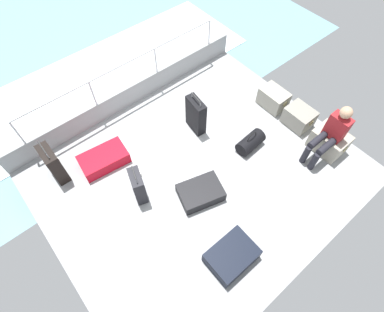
# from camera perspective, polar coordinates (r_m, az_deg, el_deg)

# --- Properties ---
(ground_plane) EXTENTS (4.40, 5.20, 0.06)m
(ground_plane) POSITION_cam_1_polar(r_m,az_deg,el_deg) (5.45, 1.61, -3.39)
(ground_plane) COLOR #939699
(gunwale_port) EXTENTS (0.06, 5.20, 0.45)m
(gunwale_port) POSITION_cam_1_polar(r_m,az_deg,el_deg) (6.38, -11.38, 10.94)
(gunwale_port) COLOR #939699
(gunwale_port) RESTS_ON ground_plane
(railing_port) EXTENTS (0.04, 4.20, 1.02)m
(railing_port) POSITION_cam_1_polar(r_m,az_deg,el_deg) (6.00, -12.29, 14.63)
(railing_port) COLOR silver
(railing_port) RESTS_ON ground_plane
(sea_wake) EXTENTS (12.00, 12.00, 0.01)m
(sea_wake) POSITION_cam_1_polar(r_m,az_deg,el_deg) (7.75, -16.60, 13.57)
(sea_wake) COLOR #6B99A8
(sea_wake) RESTS_ON ground_plane
(cargo_crate_0) EXTENTS (0.58, 0.38, 0.38)m
(cargo_crate_0) POSITION_cam_1_polar(r_m,az_deg,el_deg) (6.46, 14.82, 10.25)
(cargo_crate_0) COLOR gray
(cargo_crate_0) RESTS_ON ground_plane
(cargo_crate_1) EXTENTS (0.56, 0.42, 0.37)m
(cargo_crate_1) POSITION_cam_1_polar(r_m,az_deg,el_deg) (6.27, 19.18, 6.82)
(cargo_crate_1) COLOR gray
(cargo_crate_1) RESTS_ON ground_plane
(cargo_crate_2) EXTENTS (0.63, 0.46, 0.42)m
(cargo_crate_2) POSITION_cam_1_polar(r_m,az_deg,el_deg) (6.07, 24.03, 2.50)
(cargo_crate_2) COLOR #9E9989
(cargo_crate_2) RESTS_ON ground_plane
(passenger_seated) EXTENTS (0.34, 0.66, 1.12)m
(passenger_seated) POSITION_cam_1_polar(r_m,az_deg,el_deg) (5.66, 24.30, 3.82)
(passenger_seated) COLOR maroon
(passenger_seated) RESTS_ON ground_plane
(suitcase_0) EXTENTS (0.46, 0.21, 0.83)m
(suitcase_0) POSITION_cam_1_polar(r_m,az_deg,el_deg) (5.61, -24.24, -1.33)
(suitcase_0) COLOR black
(suitcase_0) RESTS_ON ground_plane
(suitcase_1) EXTENTS (0.68, 0.82, 0.21)m
(suitcase_1) POSITION_cam_1_polar(r_m,az_deg,el_deg) (5.12, 1.59, -6.76)
(suitcase_1) COLOR black
(suitcase_1) RESTS_ON ground_plane
(suitcase_2) EXTENTS (0.46, 0.23, 0.82)m
(suitcase_2) POSITION_cam_1_polar(r_m,az_deg,el_deg) (5.73, 0.72, 7.59)
(suitcase_2) COLOR black
(suitcase_2) RESTS_ON ground_plane
(suitcase_3) EXTENTS (0.53, 0.71, 0.27)m
(suitcase_3) POSITION_cam_1_polar(r_m,az_deg,el_deg) (4.76, 7.35, -17.85)
(suitcase_3) COLOR black
(suitcase_3) RESTS_ON ground_plane
(suitcase_4) EXTENTS (0.57, 0.87, 0.23)m
(suitcase_4) POSITION_cam_1_polar(r_m,az_deg,el_deg) (5.66, -16.00, -0.55)
(suitcase_4) COLOR #B70C1E
(suitcase_4) RESTS_ON ground_plane
(suitcase_5) EXTENTS (0.41, 0.29, 0.74)m
(suitcase_5) POSITION_cam_1_polar(r_m,az_deg,el_deg) (5.02, -9.97, -5.48)
(suitcase_5) COLOR black
(suitcase_5) RESTS_ON ground_plane
(duffel_bag) EXTENTS (0.31, 0.55, 0.41)m
(duffel_bag) POSITION_cam_1_polar(r_m,az_deg,el_deg) (5.71, 10.77, 2.51)
(duffel_bag) COLOR black
(duffel_bag) RESTS_ON ground_plane
(paper_cup) EXTENTS (0.08, 0.08, 0.10)m
(paper_cup) POSITION_cam_1_polar(r_m,az_deg,el_deg) (5.43, -9.74, -3.32)
(paper_cup) COLOR white
(paper_cup) RESTS_ON ground_plane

